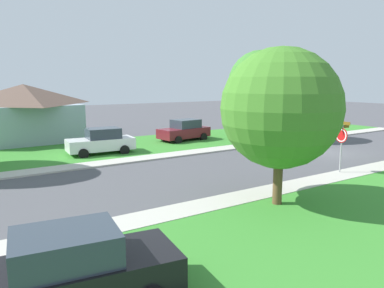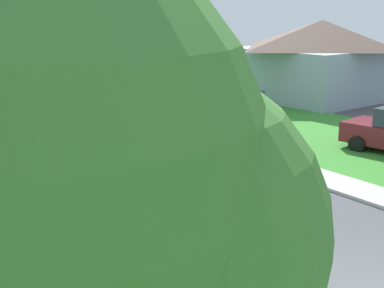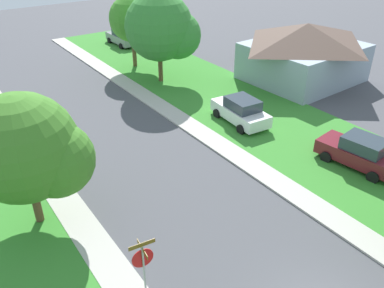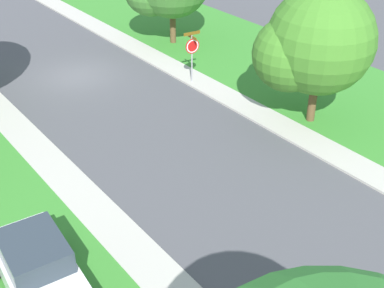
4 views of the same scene
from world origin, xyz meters
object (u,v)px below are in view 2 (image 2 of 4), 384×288
car_white_kerbside_mid (234,107)px  tree_across_right (130,26)px  car_grey_driveway_right (79,66)px  tree_sidewalk_near (53,189)px  house_right_setback (320,58)px  tree_sidewalk_mid (94,27)px  stop_sign_far_corner (64,183)px

car_white_kerbside_mid → tree_across_right: size_ratio=0.63×
car_grey_driveway_right → tree_sidewalk_near: (-16.28, -34.95, 2.92)m
tree_across_right → house_right_setback: tree_across_right is taller
tree_sidewalk_mid → house_right_setback: (9.43, -10.67, -1.71)m
car_white_kerbside_mid → house_right_setback: size_ratio=0.47×
car_white_kerbside_mid → tree_across_right: bearing=90.2°
stop_sign_far_corner → house_right_setback: size_ratio=0.30×
tree_sidewalk_mid → house_right_setback: tree_sidewalk_mid is taller
car_grey_driveway_right → house_right_setback: house_right_setback is taller
house_right_setback → car_white_kerbside_mid: bearing=-161.6°
car_white_kerbside_mid → tree_sidewalk_mid: size_ratio=0.72×
car_grey_driveway_right → tree_sidewalk_mid: (-2.01, -6.94, 3.21)m
tree_sidewalk_mid → tree_sidewalk_near: (-14.27, -28.01, -0.30)m
stop_sign_far_corner → tree_sidewalk_near: bearing=-113.3°
tree_across_right → house_right_setback: 11.36m
car_white_kerbside_mid → tree_sidewalk_near: bearing=-135.3°
car_white_kerbside_mid → house_right_setback: house_right_setback is taller
tree_sidewalk_near → car_white_kerbside_mid: bearing=44.7°
car_white_kerbside_mid → car_grey_driveway_right: same height
tree_sidewalk_mid → tree_sidewalk_near: tree_sidewalk_near is taller
tree_sidewalk_near → house_right_setback: 29.40m
tree_across_right → car_grey_driveway_right: bearing=80.3°
car_grey_driveway_right → tree_across_right: (-1.98, -11.53, 3.40)m
car_grey_driveway_right → house_right_setback: size_ratio=0.46×
car_white_kerbside_mid → tree_across_right: (-0.03, 9.21, 3.40)m
tree_across_right → car_white_kerbside_mid: bearing=-89.8°
stop_sign_far_corner → tree_across_right: tree_across_right is taller
stop_sign_far_corner → house_right_setback: 24.34m
car_grey_driveway_right → tree_across_right: 12.18m
stop_sign_far_corner → car_white_kerbside_mid: bearing=35.9°
tree_sidewalk_near → house_right_setback: size_ratio=0.67×
house_right_setback → tree_across_right: bearing=147.1°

